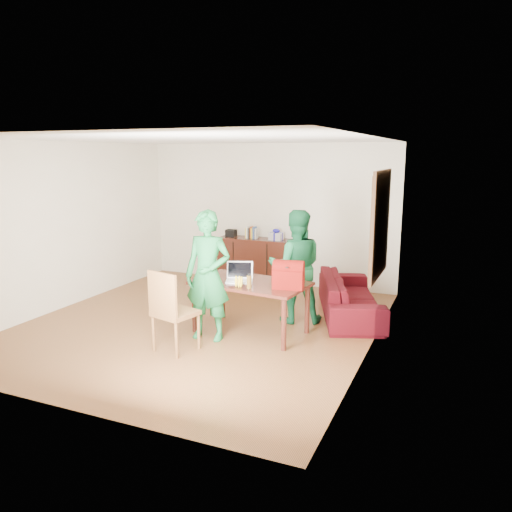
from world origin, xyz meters
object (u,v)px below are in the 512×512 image
at_px(laptop, 239,279).
at_px(person_far, 296,266).
at_px(person_near, 208,276).
at_px(red_bag, 288,277).
at_px(sofa, 350,296).
at_px(table, 250,288).
at_px(chair, 175,327).
at_px(bottle, 249,281).

bearing_deg(laptop, person_far, 33.17).
bearing_deg(person_near, red_bag, 14.03).
relative_size(laptop, sofa, 0.21).
bearing_deg(person_far, table, 37.33).
xyz_separation_m(chair, red_bag, (1.23, 0.89, 0.58)).
xyz_separation_m(table, laptop, (-0.15, -0.06, 0.14)).
bearing_deg(chair, laptop, 76.68).
height_order(person_near, laptop, person_near).
distance_m(laptop, bottle, 0.37).
bearing_deg(person_near, sofa, 44.93).
distance_m(table, red_bag, 0.65).
xyz_separation_m(chair, person_far, (1.05, 1.71, 0.54)).
distance_m(chair, sofa, 2.91).
bearing_deg(chair, sofa, 66.99).
relative_size(chair, laptop, 2.46).
bearing_deg(red_bag, person_far, 92.72).
xyz_separation_m(table, bottle, (0.12, -0.32, 0.19)).
relative_size(person_near, bottle, 8.95).
distance_m(person_near, laptop, 0.48).
relative_size(table, bottle, 8.45).
distance_m(table, person_near, 0.66).
relative_size(laptop, red_bag, 1.08).
bearing_deg(person_near, person_far, 49.86).
relative_size(table, person_far, 0.99).
relative_size(chair, person_near, 0.60).
height_order(table, chair, chair).
bearing_deg(bottle, person_far, 73.80).
relative_size(table, sofa, 0.80).
height_order(laptop, sofa, laptop).
distance_m(chair, bottle, 1.14).
bearing_deg(person_near, chair, -112.53).
xyz_separation_m(laptop, red_bag, (0.75, -0.05, 0.10)).
distance_m(laptop, sofa, 1.94).
distance_m(chair, laptop, 1.15).
xyz_separation_m(chair, sofa, (1.76, 2.32, -0.01)).
bearing_deg(bottle, person_near, -168.27).
height_order(person_near, sofa, person_near).
height_order(table, sofa, table).
bearing_deg(table, red_bag, -3.24).
bearing_deg(table, laptop, -150.64).
bearing_deg(sofa, bottle, 128.79).
relative_size(chair, sofa, 0.51).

